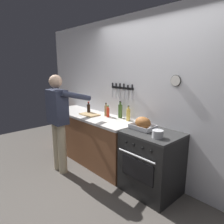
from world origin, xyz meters
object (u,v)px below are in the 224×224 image
at_px(bottle_cooking_oil, 128,114).
at_px(person_cook, 59,118).
at_px(bottle_soy_sauce, 89,108).
at_px(cutting_board, 90,114).
at_px(saucepan, 158,134).
at_px(bottle_hot_sauce, 108,112).
at_px(stove, 151,162).
at_px(bottle_olive_oil, 120,111).
at_px(bottle_vinegar, 106,111).
at_px(roasting_pan, 143,124).

bearing_deg(bottle_cooking_oil, person_cook, -132.23).
xyz_separation_m(person_cook, bottle_soy_sauce, (-0.12, 0.69, 0.04)).
height_order(person_cook, cutting_board, person_cook).
bearing_deg(saucepan, bottle_hot_sauce, 168.86).
relative_size(saucepan, bottle_cooking_oil, 0.56).
xyz_separation_m(stove, saucepan, (0.17, -0.13, 0.50)).
height_order(bottle_hot_sauce, bottle_soy_sauce, bottle_soy_sauce).
bearing_deg(bottle_olive_oil, bottle_vinegar, -159.98).
bearing_deg(cutting_board, bottle_vinegar, 32.89).
relative_size(stove, bottle_cooking_oil, 3.50).
xyz_separation_m(bottle_vinegar, bottle_soy_sauce, (-0.40, -0.10, -0.01)).
distance_m(roasting_pan, bottle_vinegar, 0.97).
bearing_deg(roasting_pan, bottle_olive_oil, 162.33).
distance_m(saucepan, bottle_hot_sauce, 1.26).
bearing_deg(bottle_soy_sauce, saucepan, -5.59).
xyz_separation_m(stove, bottle_cooking_oil, (-0.65, 0.20, 0.56)).
xyz_separation_m(roasting_pan, saucepan, (0.36, -0.15, -0.03)).
distance_m(saucepan, cutting_board, 1.59).
bearing_deg(bottle_olive_oil, cutting_board, -153.17).
bearing_deg(bottle_soy_sauce, bottle_hot_sauce, 8.80).
bearing_deg(cutting_board, person_cook, -91.04).
distance_m(person_cook, bottle_cooking_oil, 1.16).
bearing_deg(person_cook, bottle_hot_sauce, -23.51).
distance_m(roasting_pan, bottle_soy_sauce, 1.36).
distance_m(person_cook, cutting_board, 0.62).
xyz_separation_m(saucepan, cutting_board, (-1.59, 0.10, -0.04)).
distance_m(bottle_vinegar, bottle_hot_sauce, 0.09).
bearing_deg(bottle_cooking_oil, bottle_hot_sauce, -167.75).
distance_m(person_cook, bottle_hot_sauce, 0.85).
bearing_deg(bottle_olive_oil, stove, -15.08).
relative_size(saucepan, bottle_olive_oil, 0.48).
bearing_deg(saucepan, bottle_soy_sauce, 174.41).
bearing_deg(bottle_hot_sauce, person_cook, -115.57).
relative_size(stove, bottle_soy_sauce, 3.99).
bearing_deg(roasting_pan, bottle_vinegar, 172.74).
distance_m(stove, bottle_hot_sauce, 1.20).
relative_size(bottle_vinegar, bottle_olive_oil, 0.81).
xyz_separation_m(bottle_olive_oil, bottle_soy_sauce, (-0.67, -0.20, -0.03)).
relative_size(bottle_olive_oil, bottle_cooking_oil, 1.16).
xyz_separation_m(cutting_board, bottle_soy_sauce, (-0.13, 0.07, 0.08)).
bearing_deg(person_cook, roasting_pan, -59.43).
distance_m(bottle_vinegar, bottle_olive_oil, 0.29).
bearing_deg(bottle_olive_oil, roasting_pan, -17.67).
xyz_separation_m(stove, bottle_hot_sauce, (-1.07, 0.11, 0.54)).
bearing_deg(stove, bottle_soy_sauce, 178.58).
relative_size(bottle_soy_sauce, bottle_cooking_oil, 0.88).
xyz_separation_m(roasting_pan, bottle_soy_sauce, (-1.36, 0.02, 0.01)).
height_order(cutting_board, bottle_vinegar, bottle_vinegar).
xyz_separation_m(person_cook, bottle_olive_oil, (0.55, 0.89, 0.07)).
distance_m(cutting_board, bottle_olive_oil, 0.61).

